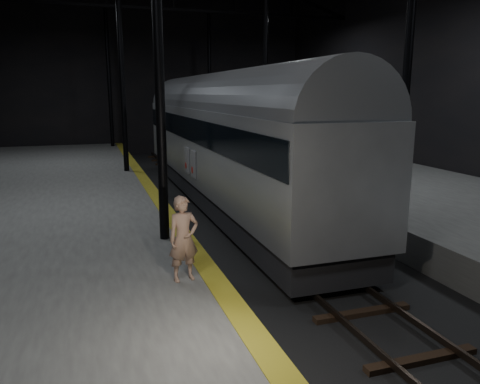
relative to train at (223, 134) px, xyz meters
name	(u,v)px	position (x,y,z in m)	size (l,w,h in m)	color
ground	(247,224)	(0.00, -3.23, -3.17)	(44.00, 44.00, 0.00)	black
platform_left	(36,228)	(-7.50, -3.23, -2.67)	(9.00, 43.80, 1.00)	#4A4A48
platform_right	(410,198)	(7.50, -3.23, -2.67)	(9.00, 43.80, 1.00)	#4A4A48
tactile_strip	(162,204)	(-3.25, -3.23, -2.16)	(0.50, 43.80, 0.01)	olive
track	(247,222)	(0.00, -3.23, -3.10)	(2.40, 43.00, 0.24)	#3F3328
train	(223,134)	(0.00, 0.00, 0.00)	(3.18, 21.26, 5.68)	#9DA0A5
woman	(184,239)	(-3.87, -10.29, -1.25)	(0.67, 0.44, 1.84)	#9D7660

